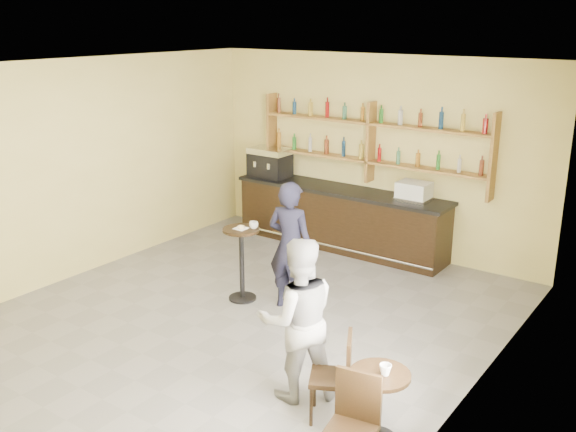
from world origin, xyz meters
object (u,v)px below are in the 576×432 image
Objects in this scene: pastry_case at (414,192)px; chair_west at (330,377)px; pedestal_table at (242,264)px; cafe_table at (378,407)px; patron_second at (298,319)px; espresso_machine at (270,162)px; bar_counter at (340,218)px; man_main at (290,246)px; chair_south at (350,431)px.

pastry_case reaches higher than chair_west.
pedestal_table reaches higher than cafe_table.
cafe_table is 0.41× the size of patron_second.
patron_second is at bearing -48.97° from espresso_machine.
espresso_machine is 1.01× the size of cafe_table.
bar_counter is 5.24m from cafe_table.
espresso_machine is 5.37m from patron_second.
espresso_machine is at bearing -164.82° from chair_west.
pedestal_table is 0.59× the size of man_main.
cafe_table is (2.30, -1.86, -0.52)m from man_main.
cafe_table is 0.56m from chair_west.
pedestal_table is (-1.30, -2.60, -0.66)m from pastry_case.
chair_west is (2.45, -4.24, -0.07)m from bar_counter.
espresso_machine is 1.42× the size of pastry_case.
pedestal_table is 3.44m from cafe_table.
chair_west is (2.45, -1.64, -0.07)m from pedestal_table.
pastry_case is at bearing 167.51° from chair_west.
cafe_table is (3.00, -4.29, -0.16)m from bar_counter.
pastry_case is at bearing 111.63° from cafe_table.
pastry_case is at bearing -110.31° from man_main.
pastry_case is 0.56× the size of chair_west.
chair_west is at bearing 122.54° from chair_south.
pastry_case is at bearing 99.54° from chair_south.
pedestal_table is at bearing -89.88° from bar_counter.
pastry_case is at bearing 0.91° from espresso_machine.
chair_west is 0.65m from patron_second.
chair_south is at bearing -85.24° from cafe_table.
espresso_machine is 6.27m from cafe_table.
pedestal_table is 3.81m from chair_south.
man_main is at bearing 13.86° from pedestal_table.
man_main is (2.18, -2.43, -0.41)m from espresso_machine.
bar_counter is 2.21× the size of patron_second.
man_main is (-0.60, -2.43, -0.30)m from pastry_case.
patron_second is at bearing -37.21° from pedestal_table.
pastry_case is (2.78, 0.00, -0.10)m from espresso_machine.
chair_south is (1.75, -4.89, -0.71)m from pastry_case.
pastry_case is 5.24m from chair_south.
man_main reaches higher than chair_west.
chair_west is 0.88m from chair_south.
chair_west is at bearing 127.80° from man_main.
man_main reaches higher than cafe_table.
pastry_case reaches higher than pedestal_table.
pastry_case is 2.52m from man_main.
espresso_machine is 5.84m from chair_west.
chair_west reaches higher than cafe_table.
cafe_table is at bearing -54.98° from bar_counter.
chair_south reaches higher than cafe_table.
espresso_machine is at bearing -96.36° from patron_second.
man_main reaches higher than bar_counter.
patron_second reaches higher than pastry_case.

